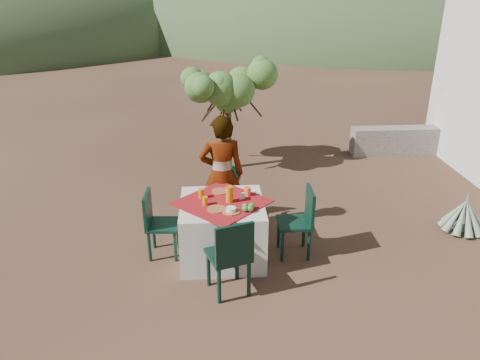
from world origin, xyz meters
name	(u,v)px	position (x,y,z in m)	size (l,w,h in m)	color
ground	(253,247)	(0.00, 0.00, 0.00)	(160.00, 160.00, 0.00)	#342317
table	(222,229)	(-0.41, -0.18, 0.38)	(1.30, 1.30, 0.76)	white
chair_far	(225,192)	(-0.34, 0.77, 0.46)	(0.46, 0.46, 0.82)	black
chair_near	(231,254)	(-0.34, -0.99, 0.52)	(0.55, 0.55, 0.93)	black
chair_left	(157,221)	(-1.22, -0.09, 0.48)	(0.42, 0.42, 0.86)	black
chair_right	(301,219)	(0.58, -0.19, 0.50)	(0.42, 0.42, 0.90)	black
person	(222,175)	(-0.38, 0.51, 0.83)	(0.61, 0.40, 1.66)	#8C6651
shrub_tree	(231,93)	(-0.14, 2.91, 1.40)	(1.51, 1.48, 1.78)	#493224
agave	(464,215)	(2.98, 0.27, 0.23)	(0.63, 0.64, 0.67)	gray
stone_wall	(416,140)	(3.60, 3.40, 0.28)	(2.60, 0.35, 0.55)	gray
hill_near_right	(354,21)	(12.00, 36.00, 0.00)	(48.00, 48.00, 20.00)	#344A29
hill_far_center	(177,11)	(-4.00, 52.00, 0.00)	(60.00, 60.00, 24.00)	slate
hill_far_right	(474,13)	(28.00, 46.00, 0.00)	(36.00, 36.00, 14.00)	slate
plate_far	(220,191)	(-0.42, 0.12, 0.77)	(0.22, 0.22, 0.01)	brown
plate_near	(216,209)	(-0.48, -0.39, 0.77)	(0.22, 0.22, 0.01)	brown
glass_far	(201,194)	(-0.65, -0.05, 0.82)	(0.07, 0.07, 0.12)	orange
glass_near	(205,201)	(-0.61, -0.25, 0.81)	(0.07, 0.07, 0.11)	orange
juice_pitcher	(229,194)	(-0.31, -0.18, 0.86)	(0.09, 0.09, 0.20)	orange
bowl_plate	(231,211)	(-0.31, -0.46, 0.77)	(0.22, 0.22, 0.01)	brown
white_bowl	(231,209)	(-0.31, -0.46, 0.80)	(0.12, 0.12, 0.04)	white
jar_left	(248,192)	(-0.07, -0.02, 0.82)	(0.07, 0.07, 0.11)	orange
jar_right	(246,190)	(-0.09, 0.05, 0.81)	(0.06, 0.06, 0.09)	orange
napkin_holder	(242,196)	(-0.16, -0.11, 0.80)	(0.06, 0.03, 0.08)	white
fruit_cluster	(248,207)	(-0.11, -0.43, 0.80)	(0.15, 0.14, 0.08)	#4A7B2D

